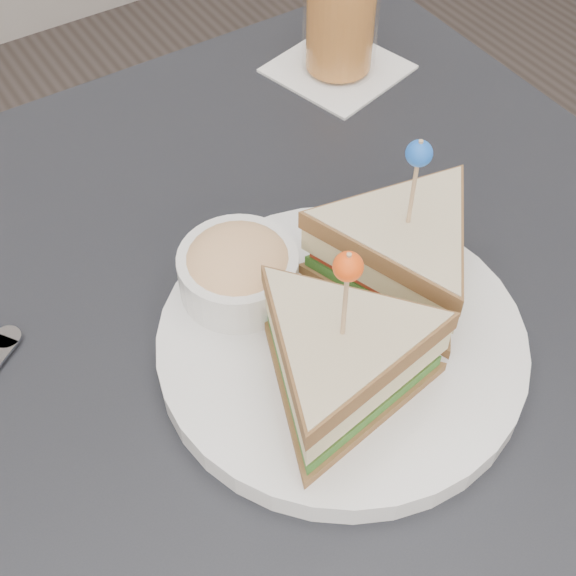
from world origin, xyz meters
The scene contains 3 objects.
table centered at (0.00, 0.00, 0.67)m, with size 0.80×0.80×0.75m.
plate_meal centered at (0.04, -0.03, 0.80)m, with size 0.36×0.36×0.17m.
drink_set centered at (0.24, 0.27, 0.82)m, with size 0.15×0.15×0.16m.
Camera 1 is at (-0.20, -0.31, 1.26)m, focal length 50.00 mm.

